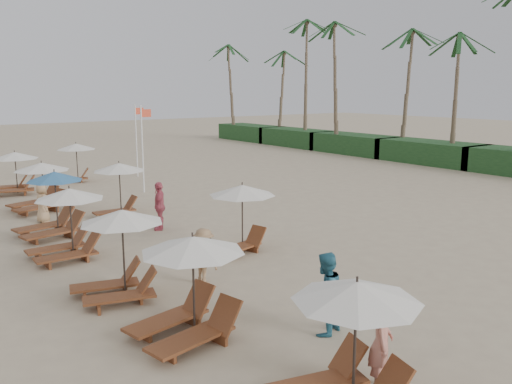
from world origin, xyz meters
TOP-DOWN VIEW (x-y plane):
  - ground at (0.00, 0.00)m, footprint 160.00×160.00m
  - shrub_hedge at (22.00, 14.50)m, footprint 3.20×53.00m
  - palm_row at (21.91, 15.40)m, footprint 7.00×52.00m
  - lounger_station_0 at (-5.28, -3.44)m, footprint 2.50×2.21m
  - lounger_station_1 at (-6.21, 0.44)m, footprint 2.64×2.28m
  - lounger_station_2 at (-6.51, 3.46)m, footprint 2.43×2.14m
  - lounger_station_3 at (-6.57, 7.60)m, footprint 2.47×2.16m
  - lounger_station_4 at (-6.22, 10.63)m, footprint 2.58×2.22m
  - lounger_station_5 at (-5.43, 15.32)m, footprint 2.80×2.52m
  - lounger_station_6 at (-5.51, 20.18)m, footprint 2.84×2.58m
  - inland_station_0 at (-1.63, 4.93)m, footprint 2.56×2.24m
  - inland_station_1 at (-2.85, 12.43)m, footprint 2.52×2.24m
  - inland_station_2 at (-1.61, 21.92)m, footprint 2.54×2.24m
  - beachgoer_near at (-4.35, -3.39)m, footprint 0.77×0.75m
  - beachgoer_mid_a at (-3.62, -1.20)m, footprint 1.07×0.94m
  - beachgoer_mid_b at (-4.16, 3.08)m, footprint 0.72×1.09m
  - beachgoer_far_a at (-2.53, 9.09)m, footprint 0.97×1.17m
  - beachgoer_far_b at (-5.85, 12.95)m, footprint 0.61×0.85m
  - flag_pole_near at (0.24, 16.51)m, footprint 0.60×0.08m
  - flag_pole_far at (2.12, 21.52)m, footprint 0.59×0.08m

SIDE VIEW (x-z plane):
  - ground at x=0.00m, z-range 0.00..0.00m
  - beachgoer_mid_b at x=-4.16m, z-range 0.00..1.58m
  - shrub_hedge at x=22.00m, z-range 0.00..1.60m
  - beachgoer_far_b at x=-5.85m, z-range 0.00..1.63m
  - beachgoer_near at x=-4.35m, z-range 0.00..1.78m
  - beachgoer_mid_a at x=-3.62m, z-range 0.00..1.86m
  - beachgoer_far_a at x=-2.53m, z-range 0.00..1.88m
  - lounger_station_6 at x=-5.51m, z-range -0.06..2.10m
  - lounger_station_4 at x=-6.22m, z-range -0.16..2.23m
  - lounger_station_5 at x=-5.43m, z-range -0.01..2.13m
  - lounger_station_1 at x=-6.21m, z-range -0.01..2.25m
  - lounger_station_3 at x=-6.57m, z-range 0.00..2.26m
  - lounger_station_0 at x=-5.28m, z-range 0.05..2.26m
  - lounger_station_2 at x=-6.51m, z-range 0.04..2.37m
  - inland_station_0 at x=-1.63m, z-range 0.36..2.59m
  - inland_station_1 at x=-2.85m, z-range 0.37..2.59m
  - inland_station_2 at x=-1.61m, z-range 0.38..2.61m
  - flag_pole_far at x=2.12m, z-range 0.24..4.67m
  - flag_pole_near at x=0.24m, z-range 0.25..4.77m
  - palm_row at x=21.91m, z-range 3.76..16.06m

